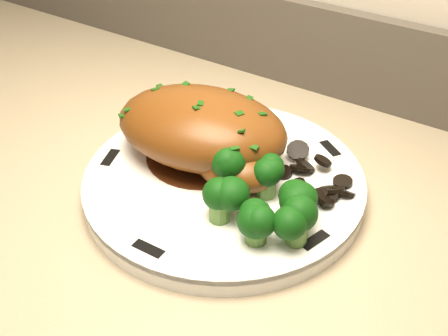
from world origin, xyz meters
The scene contains 10 objects.
plate centered at (0.01, 1.73, 0.86)m, with size 0.30×0.30×0.02m, color white.
rim_accent_0 centered at (0.08, 1.83, 0.87)m, with size 0.03×0.01×0.00m, color black.
rim_accent_1 centered at (-0.07, 1.83, 0.87)m, with size 0.03×0.01×0.00m, color black.
rim_accent_2 centered at (-0.12, 1.69, 0.87)m, with size 0.03×0.01×0.00m, color black.
rim_accent_3 centered at (0.01, 1.60, 0.87)m, with size 0.03×0.01×0.00m, color black.
rim_accent_4 centered at (0.13, 1.69, 0.87)m, with size 0.03×0.01×0.00m, color black.
gravy_pool centered at (-0.03, 1.74, 0.87)m, with size 0.12×0.12×0.00m, color #3A190A.
chicken_breast centered at (-0.03, 1.74, 0.91)m, with size 0.21×0.16×0.07m.
mushroom_pile centered at (0.07, 1.76, 0.88)m, with size 0.10×0.07×0.03m.
broccoli_florets centered at (0.07, 1.69, 0.90)m, with size 0.13×0.09×0.05m.
Camera 1 is at (0.26, 1.33, 1.24)m, focal length 45.00 mm.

